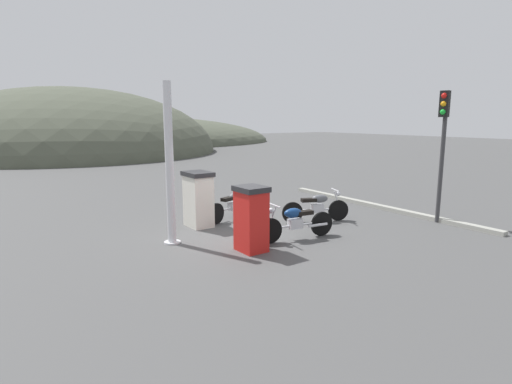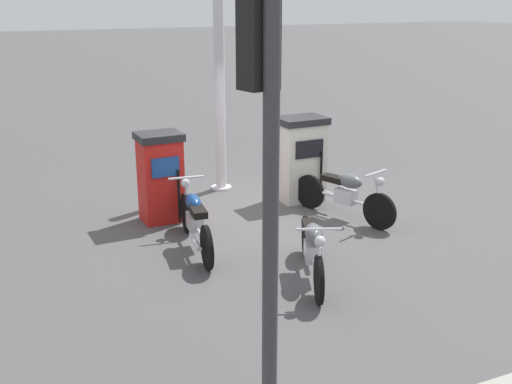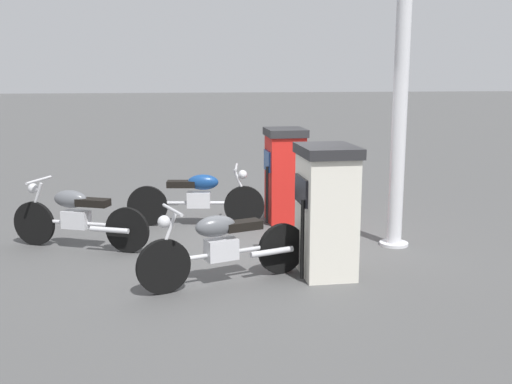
% 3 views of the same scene
% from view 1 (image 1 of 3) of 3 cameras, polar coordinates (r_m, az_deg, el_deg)
% --- Properties ---
extents(ground_plane, '(120.00, 120.00, 0.00)m').
position_cam_1_polar(ground_plane, '(10.87, -2.14, -5.82)').
color(ground_plane, '#4C4C4C').
extents(fuel_pump_near, '(0.65, 0.73, 1.50)m').
position_cam_1_polar(fuel_pump_near, '(9.32, -0.66, -3.68)').
color(fuel_pump_near, red).
rests_on(fuel_pump_near, ground).
extents(fuel_pump_far, '(0.69, 0.88, 1.55)m').
position_cam_1_polar(fuel_pump_far, '(11.55, -8.02, -0.94)').
color(fuel_pump_far, silver).
rests_on(fuel_pump_far, ground).
extents(motorcycle_near_pump, '(2.14, 0.64, 0.95)m').
position_cam_1_polar(motorcycle_near_pump, '(10.28, 5.55, -4.12)').
color(motorcycle_near_pump, black).
rests_on(motorcycle_near_pump, ground).
extents(motorcycle_far_pump, '(2.00, 0.86, 0.94)m').
position_cam_1_polar(motorcycle_far_pump, '(12.36, -3.20, -1.69)').
color(motorcycle_far_pump, black).
rests_on(motorcycle_far_pump, ground).
extents(motorcycle_extra, '(1.90, 0.94, 0.95)m').
position_cam_1_polar(motorcycle_extra, '(12.14, 8.46, -1.96)').
color(motorcycle_extra, black).
rests_on(motorcycle_extra, ground).
extents(roadside_traffic_light, '(0.40, 0.28, 3.76)m').
position_cam_1_polar(roadside_traffic_light, '(12.77, 24.58, 7.33)').
color(roadside_traffic_light, '#38383A').
rests_on(roadside_traffic_light, ground).
extents(canopy_support_pole, '(0.40, 0.40, 3.85)m').
position_cam_1_polar(canopy_support_pole, '(9.91, -11.93, 3.31)').
color(canopy_support_pole, silver).
rests_on(canopy_support_pole, ground).
extents(road_edge_kerb, '(0.33, 8.20, 0.12)m').
position_cam_1_polar(road_edge_kerb, '(14.52, 16.68, -1.92)').
color(road_edge_kerb, '#9E9E93').
rests_on(road_edge_kerb, ground).
extents(distant_hill_main, '(25.70, 27.63, 11.57)m').
position_cam_1_polar(distant_hill_main, '(41.42, -24.37, 5.13)').
color(distant_hill_main, '#4C5142').
rests_on(distant_hill_main, ground).
extents(distant_hill_secondary, '(36.97, 22.62, 6.54)m').
position_cam_1_polar(distant_hill_secondary, '(51.51, -17.12, 6.40)').
color(distant_hill_secondary, '#4C5142').
rests_on(distant_hill_secondary, ground).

